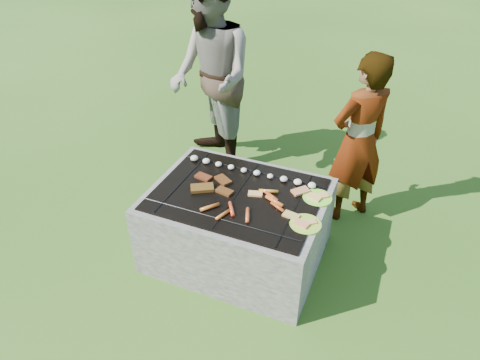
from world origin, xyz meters
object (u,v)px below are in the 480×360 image
Objects in this scene: fire_pit at (238,227)px; plate_near at (305,224)px; bystander at (211,78)px; plate_far at (317,198)px; cook at (359,141)px.

fire_pit is 5.24× the size of plate_near.
plate_near is (0.56, -0.14, 0.33)m from fire_pit.
plate_near is 1.91m from bystander.
fire_pit is at bearing -162.35° from plate_far.
bystander is (-1.49, 0.29, 0.22)m from cook.
plate_far reaches higher than fire_pit.
plate_far is 0.16× the size of cook.
cook is at bearing 81.29° from plate_near.
bystander is at bearing 123.54° from fire_pit.
plate_far is 0.13× the size of bystander.
plate_far is at bearing 17.65° from fire_pit.
fire_pit is at bearing -10.00° from bystander.
cook is 1.54m from bystander.
cook reaches higher than plate_near.
fire_pit is 0.66m from plate_near.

